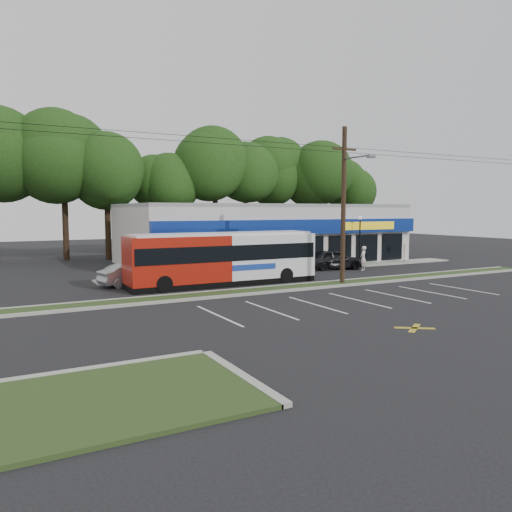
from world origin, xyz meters
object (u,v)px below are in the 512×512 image
object	(u,v)px
pedestrian_a	(363,258)
pedestrian_b	(296,264)
lamp_post	(360,235)
car_dark	(334,259)
sign_post	(405,246)
car_silver	(133,274)
metrobus	(224,257)
utility_pole	(342,200)

from	to	relation	value
pedestrian_a	pedestrian_b	size ratio (longest dim) A/B	1.21
lamp_post	car_dark	bearing A→B (deg)	-164.29
sign_post	car_silver	size ratio (longest dim) A/B	0.52
lamp_post	metrobus	bearing A→B (deg)	-163.79
pedestrian_b	pedestrian_a	bearing A→B (deg)	162.84
car_silver	pedestrian_b	distance (m)	11.95
sign_post	car_silver	xyz separation A→B (m)	(-25.00, -1.57, -0.85)
lamp_post	metrobus	size ratio (longest dim) A/B	0.34
pedestrian_b	lamp_post	bearing A→B (deg)	-177.14
utility_pole	pedestrian_b	world-z (taller)	utility_pole
pedestrian_b	utility_pole	bearing A→B (deg)	74.63
car_silver	car_dark	bearing A→B (deg)	-98.97
pedestrian_a	pedestrian_b	xyz separation A→B (m)	(-6.07, 0.30, -0.17)
car_dark	car_silver	world-z (taller)	car_dark
utility_pole	car_dark	world-z (taller)	utility_pole
sign_post	pedestrian_a	size ratio (longest dim) A/B	1.15
lamp_post	sign_post	bearing A→B (deg)	-2.58
metrobus	car_dark	world-z (taller)	metrobus
pedestrian_a	car_silver	bearing A→B (deg)	-34.07
utility_pole	metrobus	xyz separation A→B (m)	(-6.63, 3.57, -3.64)
metrobus	pedestrian_a	size ratio (longest dim) A/B	6.40
car_dark	pedestrian_b	world-z (taller)	car_dark
utility_pole	car_silver	size ratio (longest dim) A/B	11.69
metrobus	car_dark	xyz separation A→B (m)	(11.32, 3.32, -0.95)
pedestrian_a	metrobus	bearing A→B (deg)	-24.20
car_silver	pedestrian_b	bearing A→B (deg)	-105.20
pedestrian_b	car_silver	bearing A→B (deg)	-17.74
lamp_post	pedestrian_b	xyz separation A→B (m)	(-8.07, -2.50, -1.87)
utility_pole	car_silver	distance (m)	14.11
sign_post	metrobus	size ratio (longest dim) A/B	0.18
metrobus	pedestrian_b	size ratio (longest dim) A/B	7.73
sign_post	pedestrian_a	distance (m)	7.48
utility_pole	pedestrian_a	xyz separation A→B (m)	(6.17, 5.07, -4.44)
sign_post	car_dark	bearing A→B (deg)	-174.93
metrobus	car_silver	bearing A→B (deg)	154.57
sign_post	metrobus	world-z (taller)	metrobus
sign_post	car_dark	world-z (taller)	sign_post
lamp_post	car_silver	size ratio (longest dim) A/B	0.99
lamp_post	pedestrian_b	distance (m)	8.66
lamp_post	metrobus	distance (m)	15.43
metrobus	car_dark	size ratio (longest dim) A/B	2.60
lamp_post	pedestrian_a	bearing A→B (deg)	-125.54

